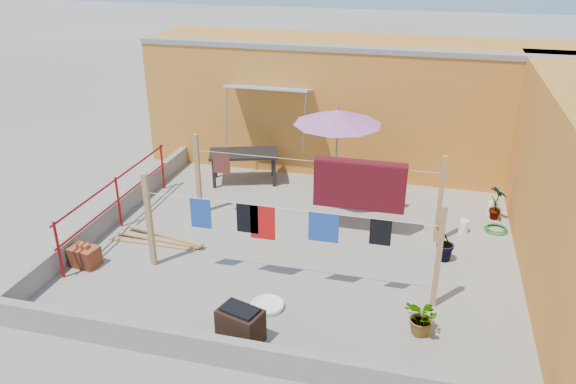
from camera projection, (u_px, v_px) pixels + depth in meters
The scene contains 20 objects.
ground at pixel (303, 244), 11.00m from camera, with size 80.00×80.00×0.00m, color #9E998E.
wall_back at pixel (365, 104), 14.35m from camera, with size 11.00×3.27×3.21m.
parapet_front at pixel (245, 355), 7.75m from camera, with size 8.30×0.16×0.44m, color gray.
parapet_left at pixel (116, 211), 11.85m from camera, with size 0.16×7.30×0.44m, color gray.
red_railing at pixel (118, 195), 11.41m from camera, with size 0.05×4.20×1.10m.
clothesline_rig at pixel (348, 190), 10.90m from camera, with size 5.09×2.35×1.80m.
patio_umbrella at pixel (338, 118), 11.78m from camera, with size 1.94×1.94×2.27m.
outdoor_table at pixel (244, 155), 13.55m from camera, with size 1.81×1.30×0.77m.
brick_stack at pixel (85, 256), 10.24m from camera, with size 0.54×0.43×0.44m.
lumber_pile at pixel (159, 239), 11.07m from camera, with size 1.96×0.57×0.12m.
brazier at pixel (241, 325), 8.27m from camera, with size 0.74×0.59×0.58m.
white_basin at pixel (268, 305), 9.10m from camera, with size 0.55×0.55×0.09m.
water_jug_a at pixel (463, 226), 11.41m from camera, with size 0.19×0.19×0.30m.
water_jug_b at pixel (493, 208), 12.15m from camera, with size 0.21×0.21×0.33m.
green_hose at pixel (496, 229), 11.51m from camera, with size 0.48×0.48×0.07m.
plant_back_a at pixel (389, 190), 12.46m from camera, with size 0.67×0.58×0.75m, color #195718.
plant_back_b at pixel (383, 194), 12.34m from camera, with size 0.38×0.38×0.68m, color #195718.
plant_right_a at pixel (497, 202), 11.83m from camera, with size 0.42×0.28×0.79m, color #195718.
plant_right_b at pixel (444, 243), 10.30m from camera, with size 0.41×0.33×0.75m, color #195718.
plant_right_c at pixel (423, 318), 8.39m from camera, with size 0.54×0.47×0.60m, color #195718.
Camera 1 is at (2.13, -9.35, 5.49)m, focal length 35.00 mm.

